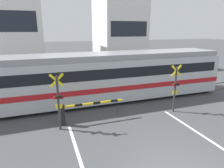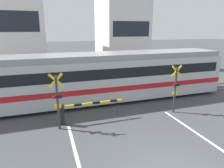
{
  "view_description": "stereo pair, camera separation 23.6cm",
  "coord_description": "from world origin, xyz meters",
  "px_view_note": "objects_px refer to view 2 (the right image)",
  "views": [
    {
      "loc": [
        -3.93,
        -4.38,
        4.81
      ],
      "look_at": [
        0.0,
        6.63,
        1.6
      ],
      "focal_mm": 32.0,
      "sensor_mm": 36.0,
      "label": 1
    },
    {
      "loc": [
        -3.7,
        -4.45,
        4.81
      ],
      "look_at": [
        0.0,
        6.63,
        1.6
      ],
      "focal_mm": 32.0,
      "sensor_mm": 36.0,
      "label": 2
    }
  ],
  "objects_px": {
    "commuter_train": "(82,77)",
    "crossing_barrier_near": "(78,109)",
    "crossing_signal_left": "(57,99)",
    "pedestrian": "(100,69)",
    "crossing_barrier_far": "(119,77)",
    "crossing_signal_right": "(175,87)"
  },
  "relations": [
    {
      "from": "crossing_barrier_far",
      "to": "pedestrian",
      "type": "distance_m",
      "value": 2.76
    },
    {
      "from": "crossing_barrier_near",
      "to": "crossing_barrier_far",
      "type": "distance_m",
      "value": 7.72
    },
    {
      "from": "crossing_signal_left",
      "to": "pedestrian",
      "type": "relative_size",
      "value": 1.59
    },
    {
      "from": "crossing_barrier_far",
      "to": "pedestrian",
      "type": "bearing_deg",
      "value": 112.55
    },
    {
      "from": "crossing_signal_left",
      "to": "pedestrian",
      "type": "height_order",
      "value": "crossing_signal_left"
    },
    {
      "from": "commuter_train",
      "to": "crossing_barrier_far",
      "type": "relative_size",
      "value": 5.95
    },
    {
      "from": "crossing_barrier_far",
      "to": "crossing_signal_right",
      "type": "distance_m",
      "value": 6.72
    },
    {
      "from": "crossing_signal_left",
      "to": "pedestrian",
      "type": "distance_m",
      "value": 10.23
    },
    {
      "from": "commuter_train",
      "to": "crossing_barrier_near",
      "type": "relative_size",
      "value": 5.95
    },
    {
      "from": "crossing_signal_right",
      "to": "commuter_train",
      "type": "bearing_deg",
      "value": 144.97
    },
    {
      "from": "crossing_barrier_far",
      "to": "crossing_signal_left",
      "type": "relative_size",
      "value": 1.19
    },
    {
      "from": "commuter_train",
      "to": "crossing_barrier_far",
      "type": "height_order",
      "value": "commuter_train"
    },
    {
      "from": "crossing_signal_right",
      "to": "pedestrian",
      "type": "bearing_deg",
      "value": 102.7
    },
    {
      "from": "commuter_train",
      "to": "crossing_barrier_near",
      "type": "bearing_deg",
      "value": -105.23
    },
    {
      "from": "crossing_signal_left",
      "to": "crossing_barrier_far",
      "type": "bearing_deg",
      "value": 49.39
    },
    {
      "from": "pedestrian",
      "to": "crossing_signal_right",
      "type": "bearing_deg",
      "value": -77.3
    },
    {
      "from": "crossing_barrier_near",
      "to": "crossing_signal_left",
      "type": "relative_size",
      "value": 1.19
    },
    {
      "from": "crossing_barrier_near",
      "to": "crossing_barrier_far",
      "type": "bearing_deg",
      "value": 53.0
    },
    {
      "from": "crossing_barrier_near",
      "to": "commuter_train",
      "type": "bearing_deg",
      "value": 74.77
    },
    {
      "from": "crossing_signal_right",
      "to": "pedestrian",
      "type": "height_order",
      "value": "crossing_signal_right"
    },
    {
      "from": "crossing_barrier_far",
      "to": "crossing_signal_left",
      "type": "xyz_separation_m",
      "value": [
        -5.65,
        -6.59,
        0.8
      ]
    },
    {
      "from": "commuter_train",
      "to": "crossing_signal_left",
      "type": "distance_m",
      "value": 3.85
    }
  ]
}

